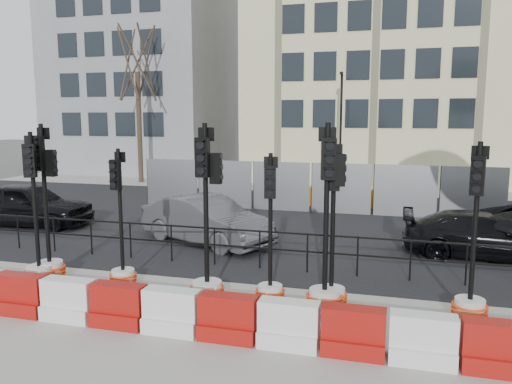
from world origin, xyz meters
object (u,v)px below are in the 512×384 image
(car_a, at_px, (27,204))
(car_c, at_px, (484,235))
(traffic_signal_d, at_px, (207,261))
(traffic_signal_h, at_px, (471,284))
(traffic_signal_a, at_px, (38,253))

(car_a, height_order, car_c, car_a)
(traffic_signal_d, xyz_separation_m, car_c, (6.02, 5.09, -0.26))
(traffic_signal_d, height_order, car_a, traffic_signal_d)
(car_a, xyz_separation_m, car_c, (14.68, -0.01, -0.15))
(car_c, bearing_deg, traffic_signal_h, 169.34)
(traffic_signal_a, relative_size, car_c, 0.81)
(traffic_signal_a, distance_m, car_a, 6.77)
(traffic_signal_a, height_order, car_a, traffic_signal_a)
(car_a, bearing_deg, car_c, -95.44)
(traffic_signal_h, bearing_deg, car_a, 175.37)
(traffic_signal_a, distance_m, traffic_signal_h, 9.22)
(car_c, bearing_deg, traffic_signal_d, 131.19)
(traffic_signal_a, height_order, traffic_signal_d, traffic_signal_d)
(traffic_signal_a, bearing_deg, traffic_signal_h, -16.60)
(traffic_signal_h, xyz_separation_m, car_a, (-13.73, 4.63, 0.08))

